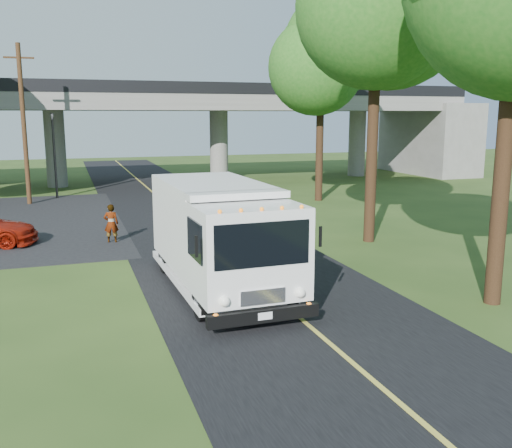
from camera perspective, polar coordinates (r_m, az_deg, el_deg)
name	(u,v)px	position (r m, az deg, el deg)	size (l,w,h in m)	color
ground	(326,341)	(13.40, 6.99, -11.55)	(120.00, 120.00, 0.00)	#2D4518
road	(216,247)	(22.41, -4.04, -2.26)	(7.00, 90.00, 0.02)	black
lane_line	(216,246)	(22.41, -4.04, -2.21)	(0.12, 90.00, 0.01)	gold
overpass	(140,122)	(43.49, -11.54, 9.95)	(54.00, 10.00, 7.30)	slate
traffic_signal	(54,146)	(37.20, -19.56, 7.34)	(0.18, 0.22, 5.20)	black
utility_pole	(24,124)	(35.21, -22.21, 9.27)	(1.60, 0.26, 9.00)	#472D19
tree_right_far	(326,58)	(34.41, 7.00, 16.15)	(5.77, 5.67, 10.99)	#382314
step_van	(220,233)	(16.61, -3.65, -0.92)	(2.93, 7.53, 3.13)	white
pedestrian	(111,223)	(23.66, -14.28, 0.05)	(0.58, 0.38, 1.58)	gray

